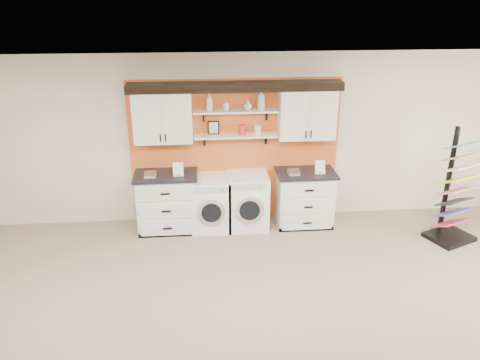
{
  "coord_description": "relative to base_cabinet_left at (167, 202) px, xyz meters",
  "views": [
    {
      "loc": [
        -0.54,
        -3.31,
        3.72
      ],
      "look_at": [
        -0.06,
        2.3,
        1.39
      ],
      "focal_mm": 35.0,
      "sensor_mm": 36.0,
      "label": 1
    }
  ],
  "objects": [
    {
      "name": "ceiling",
      "position": [
        1.13,
        -3.64,
        2.31
      ],
      "size": [
        10.0,
        10.0,
        0.0
      ],
      "primitive_type": "plane",
      "rotation": [
        3.14,
        0.0,
        0.0
      ],
      "color": "white",
      "rests_on": "wall_back"
    },
    {
      "name": "wall_back",
      "position": [
        1.13,
        0.36,
        0.91
      ],
      "size": [
        10.0,
        0.0,
        10.0
      ],
      "primitive_type": "plane",
      "rotation": [
        1.57,
        0.0,
        0.0
      ],
      "color": "silver",
      "rests_on": "floor"
    },
    {
      "name": "accent_panel",
      "position": [
        1.13,
        0.32,
        0.71
      ],
      "size": [
        3.4,
        0.07,
        2.4
      ],
      "primitive_type": "cube",
      "color": "#DA5F25",
      "rests_on": "wall_back"
    },
    {
      "name": "upper_cabinet_left",
      "position": [
        -0.0,
        0.15,
        1.39
      ],
      "size": [
        0.9,
        0.35,
        0.84
      ],
      "color": "white",
      "rests_on": "wall_back"
    },
    {
      "name": "upper_cabinet_right",
      "position": [
        2.26,
        0.15,
        1.39
      ],
      "size": [
        0.9,
        0.35,
        0.84
      ],
      "color": "white",
      "rests_on": "wall_back"
    },
    {
      "name": "shelf_lower",
      "position": [
        1.13,
        0.16,
        1.04
      ],
      "size": [
        1.32,
        0.28,
        0.03
      ],
      "primitive_type": "cube",
      "color": "white",
      "rests_on": "wall_back"
    },
    {
      "name": "shelf_upper",
      "position": [
        1.13,
        0.16,
        1.44
      ],
      "size": [
        1.32,
        0.28,
        0.03
      ],
      "primitive_type": "cube",
      "color": "white",
      "rests_on": "wall_back"
    },
    {
      "name": "crown_molding",
      "position": [
        1.13,
        0.17,
        1.84
      ],
      "size": [
        3.3,
        0.41,
        0.13
      ],
      "color": "black",
      "rests_on": "wall_back"
    },
    {
      "name": "picture_frame",
      "position": [
        0.78,
        0.21,
        1.17
      ],
      "size": [
        0.18,
        0.02,
        0.22
      ],
      "color": "black",
      "rests_on": "shelf_lower"
    },
    {
      "name": "canister_red",
      "position": [
        1.23,
        0.16,
        1.14
      ],
      "size": [
        0.11,
        0.11,
        0.16
      ],
      "primitive_type": "cylinder",
      "color": "red",
      "rests_on": "shelf_lower"
    },
    {
      "name": "canister_cream",
      "position": [
        1.48,
        0.16,
        1.13
      ],
      "size": [
        0.1,
        0.1,
        0.14
      ],
      "primitive_type": "cylinder",
      "color": "silver",
      "rests_on": "shelf_lower"
    },
    {
      "name": "base_cabinet_left",
      "position": [
        0.0,
        0.0,
        0.0
      ],
      "size": [
        1.0,
        0.66,
        0.98
      ],
      "color": "white",
      "rests_on": "floor"
    },
    {
      "name": "base_cabinet_right",
      "position": [
        2.26,
        0.0,
        -0.02
      ],
      "size": [
        0.96,
        0.66,
        0.94
      ],
      "color": "white",
      "rests_on": "floor"
    },
    {
      "name": "washer",
      "position": [
        0.7,
        -0.0,
        -0.04
      ],
      "size": [
        0.63,
        0.71,
        0.89
      ],
      "color": "white",
      "rests_on": "floor"
    },
    {
      "name": "dryer",
      "position": [
        1.31,
        -0.0,
        -0.03
      ],
      "size": [
        0.66,
        0.71,
        0.92
      ],
      "color": "white",
      "rests_on": "floor"
    },
    {
      "name": "sample_rack",
      "position": [
        4.46,
        -0.7,
        0.07
      ],
      "size": [
        0.82,
        0.76,
        1.8
      ],
      "rotation": [
        0.0,
        0.0,
        0.4
      ],
      "color": "black",
      "rests_on": "floor"
    },
    {
      "name": "soap_bottle_a",
      "position": [
        0.73,
        0.16,
        1.59
      ],
      "size": [
        0.11,
        0.11,
        0.27
      ],
      "primitive_type": "imported",
      "rotation": [
        0.0,
        0.0,
        0.05
      ],
      "color": "silver",
      "rests_on": "shelf_upper"
    },
    {
      "name": "soap_bottle_b",
      "position": [
        0.98,
        0.16,
        1.54
      ],
      "size": [
        0.1,
        0.1,
        0.17
      ],
      "primitive_type": "imported",
      "rotation": [
        0.0,
        0.0,
        3.56
      ],
      "color": "silver",
      "rests_on": "shelf_upper"
    },
    {
      "name": "soap_bottle_c",
      "position": [
        1.32,
        0.16,
        1.54
      ],
      "size": [
        0.16,
        0.16,
        0.16
      ],
      "primitive_type": "imported",
      "rotation": [
        0.0,
        0.0,
        3.5
      ],
      "color": "silver",
      "rests_on": "shelf_upper"
    },
    {
      "name": "soap_bottle_d",
      "position": [
        1.53,
        0.16,
        1.62
      ],
      "size": [
        0.14,
        0.14,
        0.32
      ],
      "primitive_type": "imported",
      "rotation": [
        0.0,
        0.0,
        -0.17
      ],
      "color": "silver",
      "rests_on": "shelf_upper"
    }
  ]
}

